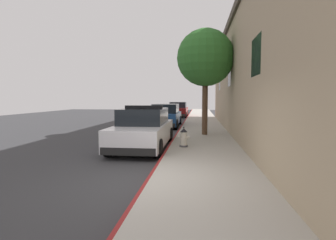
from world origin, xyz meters
TOP-DOWN VIEW (x-y plane):
  - ground_plane at (-4.66, 10.00)m, footprint 33.09×60.00m
  - sidewalk_pavement at (1.34, 10.00)m, footprint 2.67×60.00m
  - curb_painted_edge at (-0.04, 10.00)m, footprint 0.08×60.00m
  - storefront_building at (6.61, 8.74)m, footprint 8.11×24.71m
  - police_cruiser at (-1.08, 4.41)m, footprint 1.94×4.84m
  - parked_car_silver_ahead at (-1.21, 12.68)m, footprint 1.94×4.84m
  - parked_car_dark_far at (-1.09, 22.60)m, footprint 1.94×4.84m
  - fire_hydrant at (0.53, 4.03)m, footprint 0.44×0.40m
  - street_tree at (1.38, 7.65)m, footprint 2.82×2.82m

SIDE VIEW (x-z plane):
  - ground_plane at x=-4.66m, z-range -0.20..0.00m
  - sidewalk_pavement at x=1.34m, z-range 0.00..0.14m
  - curb_painted_edge at x=-0.04m, z-range 0.00..0.14m
  - fire_hydrant at x=0.53m, z-range 0.11..0.87m
  - parked_car_silver_ahead at x=-1.21m, z-range -0.04..1.52m
  - parked_car_dark_far at x=-1.09m, z-range -0.04..1.52m
  - police_cruiser at x=-1.08m, z-range -0.10..1.58m
  - storefront_building at x=6.61m, z-range 0.01..6.09m
  - street_tree at x=1.38m, z-range 1.33..6.57m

